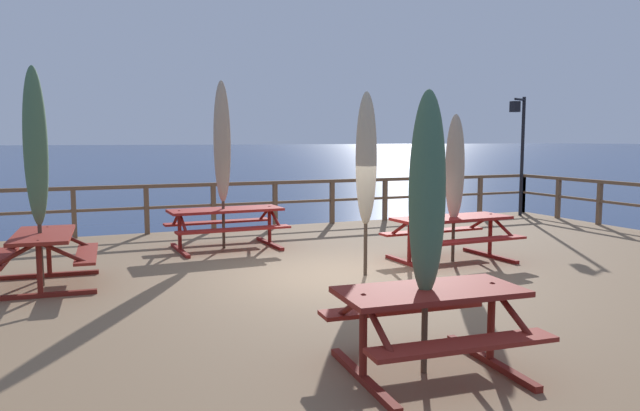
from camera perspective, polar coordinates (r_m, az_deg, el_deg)
The scene contains 13 objects.
ground_plane at distance 9.57m, azimuth 1.95°, elevation -11.41°, with size 600.00×600.00×0.00m, color navy.
wooden_deck at distance 9.45m, azimuth 1.96°, elevation -9.04°, with size 16.58×11.11×0.82m, color #846647.
railing_waterside_far at distance 14.27m, azimuth -7.05°, elevation 0.79°, with size 16.38×0.10×1.09m.
picnic_table_front_left at distance 5.57m, azimuth 10.24°, elevation -9.85°, with size 1.73×1.51×0.78m.
picnic_table_mid_right at distance 9.43m, azimuth -24.43°, elevation -3.67°, with size 1.50×1.73×0.78m.
picnic_table_back_right at distance 10.62m, azimuth 12.20°, elevation -2.13°, with size 2.09×1.48×0.78m.
picnic_table_mid_left at distance 11.72m, azimuth -8.80°, elevation -1.27°, with size 2.17×1.48×0.78m.
patio_umbrella_tall_mid_right at distance 5.37m, azimuth 9.99°, elevation 0.93°, with size 0.32×0.32×2.51m.
patio_umbrella_tall_back_right at distance 9.35m, azimuth -25.07°, elevation 4.93°, with size 0.32×0.32×3.09m.
patio_umbrella_short_mid at distance 10.50m, azimuth 12.50°, elevation 3.41°, with size 0.32×0.32×2.50m.
patio_umbrella_tall_back_left at distance 11.63m, azimuth -9.14°, elevation 5.83°, with size 0.32×0.32×3.17m.
patio_umbrella_tall_front at distance 9.21m, azimuth 4.34°, elevation 4.31°, with size 0.32×0.32×2.79m.
lamp_post_hooked at distance 17.21m, azimuth 18.18°, elevation 6.04°, with size 0.64×0.38×3.20m.
Camera 1 is at (-3.79, -8.29, 2.90)m, focal length 34.20 mm.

